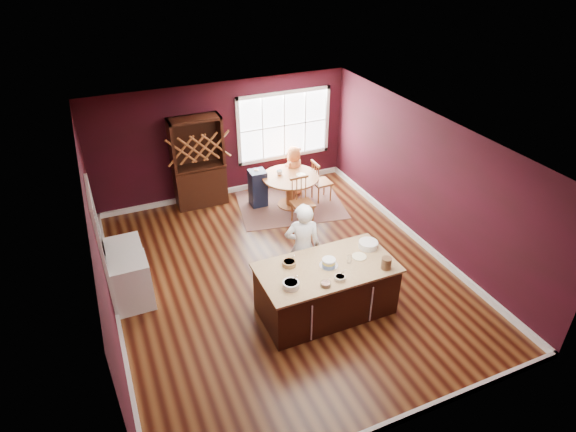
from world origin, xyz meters
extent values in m
plane|color=brown|center=(0.00, 0.00, 0.00)|extent=(7.00, 7.00, 0.00)
plane|color=white|center=(0.00, 0.00, 2.70)|extent=(7.00, 7.00, 0.00)
plane|color=#360916|center=(0.00, 3.50, 1.35)|extent=(6.00, 0.00, 6.00)
plane|color=#360916|center=(0.00, -3.50, 1.35)|extent=(6.00, 0.00, 6.00)
plane|color=#360916|center=(-3.00, 0.00, 1.35)|extent=(0.00, 7.00, 7.00)
plane|color=#360916|center=(3.00, 0.00, 1.35)|extent=(0.00, 7.00, 7.00)
cube|color=black|center=(0.27, -1.16, 0.41)|extent=(2.15, 1.09, 0.83)
cube|color=tan|center=(0.27, -1.16, 0.90)|extent=(2.23, 1.17, 0.04)
cylinder|color=#925A24|center=(1.17, 2.33, 0.02)|extent=(0.60, 0.60, 0.04)
cylinder|color=#925A24|center=(1.17, 2.33, 0.35)|extent=(0.22, 0.22, 0.67)
cylinder|color=#925A24|center=(1.17, 2.33, 0.73)|extent=(1.29, 1.29, 0.04)
imported|color=white|center=(0.19, -0.43, 0.85)|extent=(0.72, 0.57, 1.70)
cylinder|color=silver|center=(-0.46, -1.39, 0.97)|extent=(0.26, 0.26, 0.10)
cylinder|color=tan|center=(-0.27, -0.89, 0.96)|extent=(0.22, 0.22, 0.08)
cylinder|color=silver|center=(0.04, -1.57, 0.95)|extent=(0.16, 0.16, 0.06)
cylinder|color=silver|center=(0.30, -1.53, 0.95)|extent=(0.17, 0.17, 0.06)
cylinder|color=white|center=(0.65, -1.21, 0.99)|extent=(0.07, 0.07, 0.15)
cylinder|color=#FCE2B7|center=(0.88, -1.14, 0.93)|extent=(0.24, 0.24, 0.02)
cylinder|color=silver|center=(1.16, -0.96, 0.98)|extent=(0.32, 0.32, 0.11)
cylinder|color=brown|center=(1.11, -1.57, 1.02)|extent=(0.16, 0.16, 0.20)
cube|color=brown|center=(1.17, 2.33, 0.01)|extent=(2.64, 2.21, 0.01)
imported|color=#D26E36|center=(1.47, 2.80, 0.61)|extent=(0.71, 0.63, 1.22)
cylinder|color=beige|center=(1.41, 2.27, 0.76)|extent=(0.22, 0.22, 0.02)
imported|color=white|center=(0.97, 2.50, 0.80)|extent=(0.16, 0.16, 0.10)
cube|color=#3B2415|center=(-0.69, 3.22, 1.05)|extent=(1.14, 0.48, 2.09)
cube|color=white|center=(-2.64, 0.28, 0.45)|extent=(0.62, 0.60, 0.90)
cube|color=white|center=(-2.64, 0.92, 0.43)|extent=(0.60, 0.58, 0.87)
camera|label=1|loc=(-2.74, -6.53, 5.61)|focal=30.00mm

